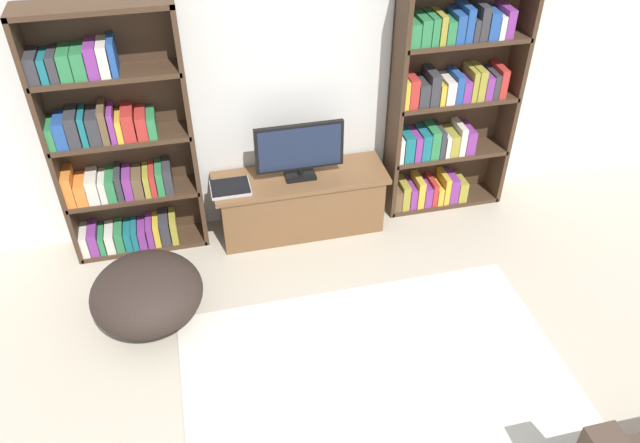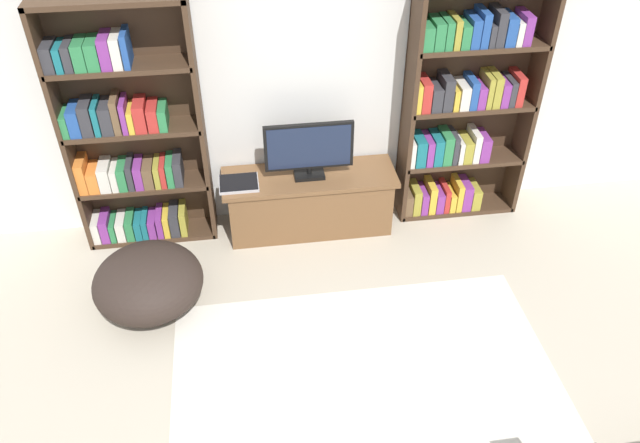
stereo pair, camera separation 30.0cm
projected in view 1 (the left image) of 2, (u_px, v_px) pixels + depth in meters
wall_back at (285, 71)px, 4.72m from camera, size 8.80×0.06×2.60m
bookshelf_left at (117, 145)px, 4.58m from camera, size 1.03×0.30×1.98m
bookshelf_right at (448, 103)px, 5.02m from camera, size 1.03×0.30×1.98m
tv_stand at (301, 202)px, 5.15m from camera, size 1.40×0.46×0.52m
television at (300, 150)px, 4.83m from camera, size 0.70×0.16×0.47m
laptop at (230, 188)px, 4.84m from camera, size 0.31×0.25×0.03m
area_rug at (376, 376)px, 4.08m from camera, size 2.50×1.63×0.02m
beanbag_ottoman at (147, 293)px, 4.38m from camera, size 0.78×0.78×0.44m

